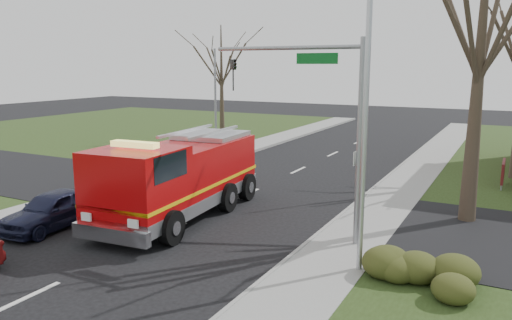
% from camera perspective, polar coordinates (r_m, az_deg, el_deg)
% --- Properties ---
extents(ground, '(120.00, 120.00, 0.00)m').
position_cam_1_polar(ground, '(18.62, -9.87, -7.98)').
color(ground, black).
rests_on(ground, ground).
extents(sidewalk_right, '(2.40, 80.00, 0.15)m').
position_cam_1_polar(sidewalk_right, '(15.79, 8.64, -11.13)').
color(sidewalk_right, gray).
rests_on(sidewalk_right, ground).
extents(sidewalk_left, '(2.40, 80.00, 0.15)m').
position_cam_1_polar(sidewalk_left, '(22.78, -22.40, -4.96)').
color(sidewalk_left, gray).
rests_on(sidewalk_left, ground).
extents(health_center_sign, '(0.12, 2.00, 1.40)m').
position_cam_1_polar(health_center_sign, '(26.88, 26.39, -1.20)').
color(health_center_sign, '#551315').
rests_on(health_center_sign, ground).
extents(hedge_corner, '(2.80, 2.00, 0.90)m').
position_cam_1_polar(hedge_corner, '(14.09, 18.37, -12.14)').
color(hedge_corner, '#313914').
rests_on(hedge_corner, lawn_right).
extents(bare_tree_near, '(6.00, 6.00, 12.00)m').
position_cam_1_polar(bare_tree_near, '(20.00, 24.48, 14.08)').
color(bare_tree_near, '#372A21').
rests_on(bare_tree_near, ground).
extents(bare_tree_left, '(4.50, 4.50, 9.00)m').
position_cam_1_polar(bare_tree_left, '(39.81, -3.97, 10.22)').
color(bare_tree_left, '#372A21').
rests_on(bare_tree_left, ground).
extents(traffic_signal_mast, '(5.29, 0.18, 6.80)m').
position_cam_1_polar(traffic_signal_mast, '(16.46, 7.55, 6.41)').
color(traffic_signal_mast, gray).
rests_on(traffic_signal_mast, ground).
extents(streetlight_pole, '(1.48, 0.16, 8.40)m').
position_cam_1_polar(streetlight_pole, '(13.98, 12.13, 4.85)').
color(streetlight_pole, '#B7BABF').
rests_on(streetlight_pole, ground).
extents(utility_pole_far, '(0.14, 0.14, 7.00)m').
position_cam_1_polar(utility_pole_far, '(33.12, -4.66, 6.53)').
color(utility_pole_far, gray).
rests_on(utility_pole_far, ground).
extents(fire_engine, '(3.79, 8.68, 3.41)m').
position_cam_1_polar(fire_engine, '(19.78, -8.87, -2.18)').
color(fire_engine, '#A80709').
rests_on(fire_engine, ground).
extents(parked_car_maroon, '(1.84, 4.18, 1.40)m').
position_cam_1_polar(parked_car_maroon, '(19.97, -22.23, -5.25)').
color(parked_car_maroon, black).
rests_on(parked_car_maroon, ground).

